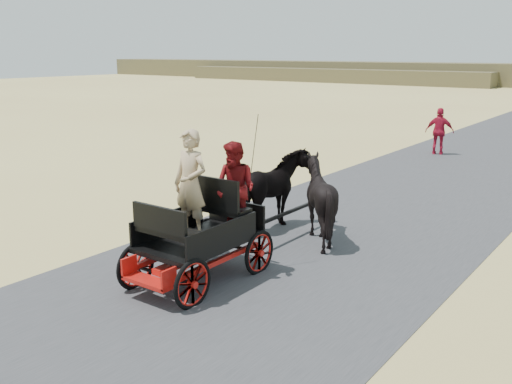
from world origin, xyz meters
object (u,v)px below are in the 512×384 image
Objects in this scene: carriage at (199,259)px; horse_left at (274,192)px; pedestrian at (439,131)px; horse_right at (319,199)px.

carriage is 1.20× the size of horse_left.
horse_left is 11.19m from pedestrian.
carriage is at bearing 78.01° from pedestrian.
pedestrian is (-1.39, 11.18, 0.01)m from horse_right.
horse_right is (0.55, 3.00, 0.49)m from carriage.
horse_left reaches higher than carriage.
horse_left is at bearing 76.11° from pedestrian.
horse_left is (-0.55, 3.00, 0.49)m from carriage.
pedestrian reaches higher than carriage.
carriage is 3.09m from horse_right.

